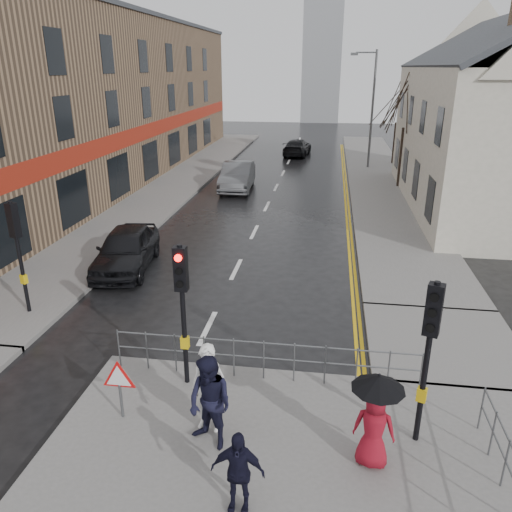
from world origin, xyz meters
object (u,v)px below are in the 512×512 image
(pedestrian_b, at_px, (210,403))
(pedestrian_d, at_px, (238,472))
(car_parked, at_px, (126,249))
(car_mid, at_px, (237,176))
(pedestrian_a, at_px, (209,388))
(pedestrian_with_umbrella, at_px, (375,415))

(pedestrian_b, xyz_separation_m, pedestrian_d, (0.78, -1.40, -0.20))
(pedestrian_d, bearing_deg, car_parked, 121.34)
(car_parked, relative_size, car_mid, 0.91)
(pedestrian_a, xyz_separation_m, pedestrian_b, (0.14, -0.47, 0.01))
(pedestrian_d, distance_m, car_parked, 11.77)
(pedestrian_b, bearing_deg, car_mid, 127.74)
(pedestrian_b, bearing_deg, pedestrian_d, -32.18)
(pedestrian_b, distance_m, pedestrian_with_umbrella, 3.04)
(pedestrian_with_umbrella, height_order, pedestrian_d, pedestrian_with_umbrella)
(pedestrian_d, xyz_separation_m, car_mid, (-4.30, 23.26, -0.08))
(pedestrian_b, height_order, pedestrian_with_umbrella, pedestrian_b)
(pedestrian_b, relative_size, pedestrian_d, 1.26)
(pedestrian_a, relative_size, pedestrian_d, 1.25)
(pedestrian_b, height_order, pedestrian_d, pedestrian_b)
(car_mid, bearing_deg, pedestrian_d, -82.51)
(pedestrian_a, bearing_deg, pedestrian_with_umbrella, -1.83)
(pedestrian_d, bearing_deg, pedestrian_a, 116.93)
(pedestrian_with_umbrella, xyz_separation_m, car_mid, (-6.55, 21.91, -0.40))
(pedestrian_b, xyz_separation_m, car_mid, (-3.51, 21.85, -0.28))
(pedestrian_with_umbrella, bearing_deg, car_mid, 106.64)
(pedestrian_d, bearing_deg, car_mid, 101.04)
(pedestrian_with_umbrella, distance_m, pedestrian_d, 2.65)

